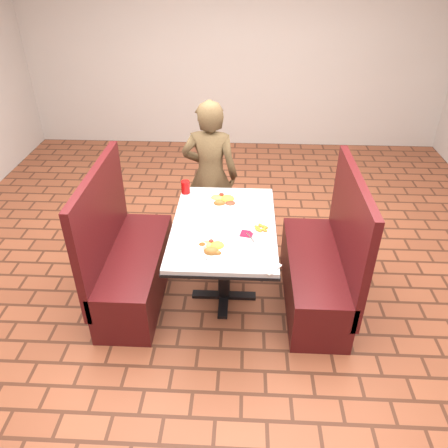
{
  "coord_description": "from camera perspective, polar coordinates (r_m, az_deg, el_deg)",
  "views": [
    {
      "loc": [
        0.14,
        -2.85,
        2.58
      ],
      "look_at": [
        0.0,
        0.0,
        0.75
      ],
      "focal_mm": 35.0,
      "sensor_mm": 36.0,
      "label": 1
    }
  ],
  "objects": [
    {
      "name": "room",
      "position": [
        2.94,
        0.0,
        19.47
      ],
      "size": [
        7.0,
        7.04,
        2.82
      ],
      "color": "brown",
      "rests_on": "ground"
    },
    {
      "name": "dining_table",
      "position": [
        3.45,
        0.0,
        -1.34
      ],
      "size": [
        0.81,
        1.21,
        0.75
      ],
      "color": "#B5B8BA",
      "rests_on": "ground"
    },
    {
      "name": "booth_bench_left",
      "position": [
        3.76,
        -12.31,
        -5.09
      ],
      "size": [
        0.47,
        1.2,
        1.17
      ],
      "color": "#4D1113",
      "rests_on": "ground"
    },
    {
      "name": "booth_bench_right",
      "position": [
        3.7,
        12.53,
        -5.83
      ],
      "size": [
        0.47,
        1.2,
        1.17
      ],
      "color": "#4D1113",
      "rests_on": "ground"
    },
    {
      "name": "diner_person",
      "position": [
        4.18,
        -1.8,
        6.32
      ],
      "size": [
        0.56,
        0.39,
        1.46
      ],
      "primitive_type": "imported",
      "rotation": [
        0.0,
        0.0,
        3.06
      ],
      "color": "brown",
      "rests_on": "ground"
    },
    {
      "name": "near_dinner_plate",
      "position": [
        3.1,
        -1.52,
        -3.0
      ],
      "size": [
        0.25,
        0.25,
        0.08
      ],
      "rotation": [
        0.0,
        0.0,
        0.39
      ],
      "color": "white",
      "rests_on": "dining_table"
    },
    {
      "name": "far_dinner_plate",
      "position": [
        3.67,
        -0.05,
        3.22
      ],
      "size": [
        0.29,
        0.29,
        0.07
      ],
      "rotation": [
        0.0,
        0.0,
        -0.29
      ],
      "color": "white",
      "rests_on": "dining_table"
    },
    {
      "name": "plantain_plate",
      "position": [
        3.33,
        4.86,
        -0.61
      ],
      "size": [
        0.17,
        0.17,
        0.03
      ],
      "rotation": [
        0.0,
        0.0,
        0.06
      ],
      "color": "white",
      "rests_on": "dining_table"
    },
    {
      "name": "maroon_napkin",
      "position": [
        3.28,
        2.98,
        -1.29
      ],
      "size": [
        0.11,
        0.11,
        0.0
      ],
      "primitive_type": "cube",
      "rotation": [
        0.0,
        0.0,
        -0.21
      ],
      "color": "maroon",
      "rests_on": "dining_table"
    },
    {
      "name": "spoon_utensil",
      "position": [
        3.24,
        3.46,
        -1.77
      ],
      "size": [
        0.06,
        0.12,
        0.0
      ],
      "primitive_type": "cube",
      "rotation": [
        0.0,
        0.0,
        0.43
      ],
      "color": "silver",
      "rests_on": "dining_table"
    },
    {
      "name": "red_tumbler",
      "position": [
        3.82,
        -5.06,
        4.83
      ],
      "size": [
        0.08,
        0.08,
        0.11
      ],
      "primitive_type": "cylinder",
      "color": "red",
      "rests_on": "dining_table"
    },
    {
      "name": "paper_napkin",
      "position": [
        2.98,
        5.37,
        -5.29
      ],
      "size": [
        0.23,
        0.22,
        0.01
      ],
      "primitive_type": "cube",
      "rotation": [
        0.0,
        0.0,
        -0.69
      ],
      "color": "white",
      "rests_on": "dining_table"
    },
    {
      "name": "knife_utensil",
      "position": [
        3.12,
        -1.4,
        -3.07
      ],
      "size": [
        0.01,
        0.19,
        0.0
      ],
      "primitive_type": "cube",
      "rotation": [
        0.0,
        0.0,
        0.01
      ],
      "color": "silver",
      "rests_on": "dining_table"
    },
    {
      "name": "fork_utensil",
      "position": [
        3.04,
        -2.28,
        -4.13
      ],
      "size": [
        0.03,
        0.16,
        0.0
      ],
      "primitive_type": "cube",
      "rotation": [
        0.0,
        0.0,
        -0.11
      ],
      "color": "silver",
      "rests_on": "dining_table"
    },
    {
      "name": "lettuce_shreds",
      "position": [
        3.44,
        0.71,
        0.53
      ],
      "size": [
        0.28,
        0.32,
        0.0
      ],
      "primitive_type": null,
      "color": "#87BA4A",
      "rests_on": "dining_table"
    }
  ]
}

